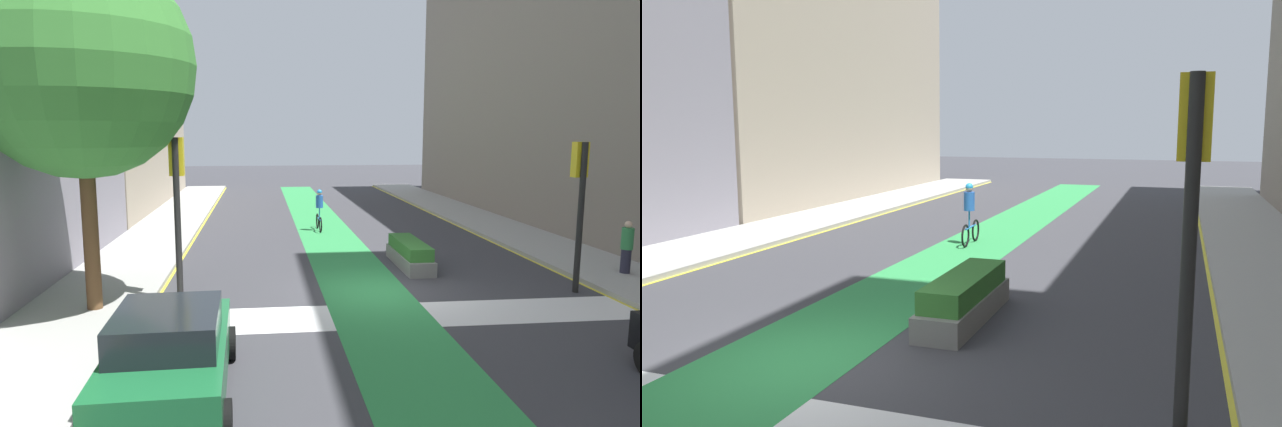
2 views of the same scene
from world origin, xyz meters
TOP-DOWN VIEW (x-y plane):
  - ground_plane at (0.00, 0.00)m, footprint 120.00×120.00m
  - bike_lane_paint at (-0.40, 0.00)m, footprint 2.40×60.00m
  - crosswalk_band at (0.00, -2.00)m, footprint 12.00×1.80m
  - curb_stripe_right at (6.00, 0.00)m, footprint 0.16×60.00m
  - traffic_signal_near_right at (5.34, -0.51)m, footprint 0.35×0.52m
  - cyclist_in_lane at (-0.63, 9.71)m, footprint 0.32×1.73m
  - median_planter at (1.60, 2.75)m, footprint 0.84×3.16m

SIDE VIEW (x-z plane):
  - ground_plane at x=0.00m, z-range 0.00..0.00m
  - crosswalk_band at x=0.00m, z-range 0.00..0.01m
  - bike_lane_paint at x=-0.40m, z-range 0.00..0.01m
  - curb_stripe_right at x=6.00m, z-range 0.00..0.01m
  - median_planter at x=1.60m, z-range -0.02..0.83m
  - cyclist_in_lane at x=-0.63m, z-range 0.04..1.90m
  - traffic_signal_near_right at x=5.34m, z-range 0.83..4.92m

